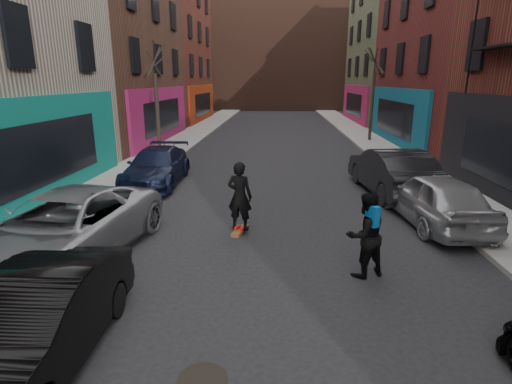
# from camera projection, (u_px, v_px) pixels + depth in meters

# --- Properties ---
(sidewalk_left) EXTENTS (2.50, 84.00, 0.13)m
(sidewalk_left) POSITION_uv_depth(u_px,v_px,m) (201.00, 129.00, 33.03)
(sidewalk_left) COLOR gray
(sidewalk_left) RESTS_ON ground
(sidewalk_right) EXTENTS (2.50, 84.00, 0.13)m
(sidewalk_right) POSITION_uv_depth(u_px,v_px,m) (354.00, 130.00, 32.34)
(sidewalk_right) COLOR gray
(sidewalk_right) RESTS_ON ground
(building_far) EXTENTS (40.00, 10.00, 14.00)m
(building_far) POSITION_uv_depth(u_px,v_px,m) (279.00, 57.00, 55.79)
(building_far) COLOR #47281E
(building_far) RESTS_ON ground
(tree_left_far) EXTENTS (2.00, 2.00, 6.50)m
(tree_left_far) POSITION_uv_depth(u_px,v_px,m) (156.00, 92.00, 20.59)
(tree_left_far) COLOR black
(tree_left_far) RESTS_ON sidewalk_left
(tree_right_far) EXTENTS (2.00, 2.00, 6.80)m
(tree_right_far) POSITION_uv_depth(u_px,v_px,m) (373.00, 87.00, 25.64)
(tree_right_far) COLOR black
(tree_right_far) RESTS_ON sidewalk_right
(parked_left_mid) EXTENTS (1.59, 4.19, 1.37)m
(parked_left_mid) POSITION_uv_depth(u_px,v_px,m) (35.00, 324.00, 5.58)
(parked_left_mid) COLOR black
(parked_left_mid) RESTS_ON ground
(parked_left_far) EXTENTS (3.27, 5.84, 1.54)m
(parked_left_far) POSITION_uv_depth(u_px,v_px,m) (64.00, 228.00, 8.93)
(parked_left_far) COLOR gray
(parked_left_far) RESTS_ON ground
(parked_left_end) EXTENTS (2.11, 4.88, 1.40)m
(parked_left_end) POSITION_uv_depth(u_px,v_px,m) (157.00, 167.00, 15.62)
(parked_left_end) COLOR black
(parked_left_end) RESTS_ON ground
(parked_right_far) EXTENTS (2.19, 4.57, 1.50)m
(parked_right_far) POSITION_uv_depth(u_px,v_px,m) (435.00, 198.00, 11.24)
(parked_right_far) COLOR #94979C
(parked_right_far) RESTS_ON ground
(parked_right_end) EXTENTS (2.27, 5.20, 1.66)m
(parked_right_end) POSITION_uv_depth(u_px,v_px,m) (391.00, 171.00, 14.27)
(parked_right_end) COLOR black
(parked_right_end) RESTS_ON ground
(skateboard) EXTENTS (0.44, 0.83, 0.10)m
(skateboard) POSITION_uv_depth(u_px,v_px,m) (240.00, 231.00, 10.76)
(skateboard) COLOR brown
(skateboard) RESTS_ON ground
(skateboarder) EXTENTS (0.77, 0.62, 1.85)m
(skateboarder) POSITION_uv_depth(u_px,v_px,m) (240.00, 196.00, 10.49)
(skateboarder) COLOR black
(skateboarder) RESTS_ON skateboard
(pedestrian) EXTENTS (1.08, 0.99, 1.80)m
(pedestrian) POSITION_uv_depth(u_px,v_px,m) (365.00, 235.00, 8.19)
(pedestrian) COLOR black
(pedestrian) RESTS_ON ground
(manhole) EXTENTS (0.87, 0.87, 0.01)m
(manhole) POSITION_uv_depth(u_px,v_px,m) (202.00, 380.00, 5.47)
(manhole) COLOR black
(manhole) RESTS_ON ground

